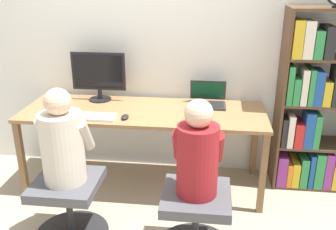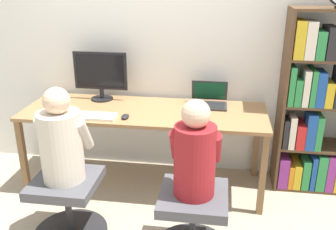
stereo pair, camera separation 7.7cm
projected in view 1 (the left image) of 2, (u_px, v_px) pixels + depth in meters
The scene contains 12 objects.
ground_plane at pixel (138, 206), 3.18m from camera, with size 14.00×14.00×0.00m, color tan.
wall_back at pixel (150, 37), 3.44m from camera, with size 10.00×0.05×2.60m.
desk at pixel (144, 117), 3.27m from camera, with size 2.11×0.72×0.74m.
desktop_monitor at pixel (99, 76), 3.42m from camera, with size 0.50×0.20×0.45m.
laptop at pixel (208, 100), 3.36m from camera, with size 0.32×0.27×0.21m.
keyboard at pixel (89, 117), 3.07m from camera, with size 0.44×0.16×0.03m.
computer_mouse_by_keyboard at pixel (125, 117), 3.06m from camera, with size 0.06×0.11×0.03m.
office_chair_left at pixel (69, 206), 2.72m from camera, with size 0.55×0.55×0.49m.
office_chair_right at pixel (195, 220), 2.57m from camera, with size 0.55×0.55×0.49m.
person_at_monitor at pixel (62, 142), 2.54m from camera, with size 0.36×0.33×0.68m.
person_at_laptop at pixel (198, 153), 2.39m from camera, with size 0.33×0.31×0.66m.
bookshelf at pixel (312, 111), 3.26m from camera, with size 0.70×0.34×1.60m.
Camera 1 is at (0.57, -2.64, 1.86)m, focal length 40.00 mm.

